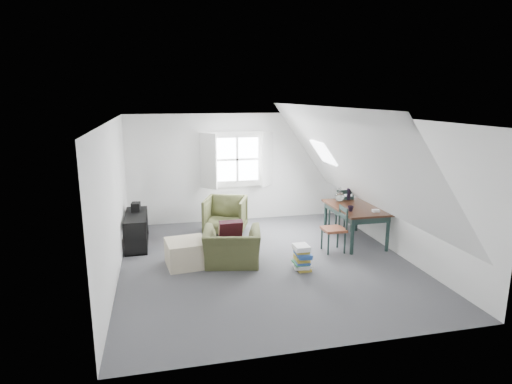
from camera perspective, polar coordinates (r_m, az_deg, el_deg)
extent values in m
plane|color=#48484C|center=(7.71, 1.28, -9.29)|extent=(5.50, 5.50, 0.00)
plane|color=white|center=(7.16, 1.38, 9.59)|extent=(5.50, 5.50, 0.00)
plane|color=white|center=(9.97, -2.56, 3.26)|extent=(5.00, 0.00, 5.00)
plane|color=white|center=(4.82, 9.44, -7.36)|extent=(5.00, 0.00, 5.00)
plane|color=white|center=(7.16, -18.47, -1.20)|extent=(0.00, 5.50, 5.50)
plane|color=white|center=(8.30, 18.30, 0.67)|extent=(0.00, 5.50, 5.50)
plane|color=white|center=(7.02, -11.03, 3.34)|extent=(3.19, 5.50, 4.48)
plane|color=white|center=(7.76, 12.54, 4.16)|extent=(3.19, 5.50, 4.48)
cube|color=white|center=(9.92, -2.55, 4.38)|extent=(1.30, 0.04, 1.30)
cube|color=white|center=(9.67, -6.36, 4.09)|extent=(0.35, 0.35, 1.25)
cube|color=white|center=(9.91, 1.49, 4.38)|extent=(0.35, 0.35, 1.25)
cube|color=white|center=(9.91, -2.54, 4.37)|extent=(1.00, 0.02, 1.00)
cube|color=white|center=(9.89, -2.52, 4.35)|extent=(1.08, 0.04, 0.05)
cube|color=white|center=(9.89, -2.52, 4.35)|extent=(0.05, 0.04, 1.08)
cube|color=white|center=(8.94, 8.98, 5.22)|extent=(0.35, 0.75, 0.47)
imported|color=#414526|center=(7.63, -3.18, -9.56)|extent=(1.12, 1.02, 0.63)
imported|color=#414526|center=(9.29, -4.06, -5.42)|extent=(1.09, 1.10, 0.78)
cube|color=#380F19|center=(7.58, -3.43, -5.25)|extent=(0.42, 0.25, 0.43)
cube|color=#BCAF8E|center=(7.59, -9.25, -8.03)|extent=(0.75, 0.75, 0.45)
cube|color=black|center=(8.76, 13.13, -2.02)|extent=(0.88, 1.46, 0.04)
cube|color=#1B2E2A|center=(8.78, 13.10, -2.52)|extent=(0.78, 1.36, 0.12)
cylinder|color=#1B2E2A|center=(8.14, 12.71, -5.81)|extent=(0.07, 0.07, 0.69)
cylinder|color=#1B2E2A|center=(8.47, 17.13, -5.34)|extent=(0.07, 0.07, 0.69)
cylinder|color=#1B2E2A|center=(9.28, 9.26, -3.35)|extent=(0.07, 0.07, 0.69)
cylinder|color=#1B2E2A|center=(9.57, 13.27, -3.04)|extent=(0.07, 0.07, 0.69)
sphere|color=silver|center=(9.06, 11.08, -0.59)|extent=(0.20, 0.20, 0.20)
cylinder|color=silver|center=(9.03, 11.12, 0.20)|extent=(0.06, 0.06, 0.11)
cylinder|color=black|center=(9.25, 12.25, -0.28)|extent=(0.08, 0.08, 0.25)
cylinder|color=#3F2D1E|center=(9.19, 12.33, 1.37)|extent=(0.03, 0.05, 0.44)
cylinder|color=#3F2D1E|center=(9.20, 12.39, 1.39)|extent=(0.04, 0.06, 0.44)
cylinder|color=#3F2D1E|center=(9.18, 12.30, 1.36)|extent=(0.05, 0.07, 0.44)
imported|color=black|center=(8.38, 12.49, -2.51)|extent=(0.12, 0.12, 0.10)
cube|color=white|center=(8.45, 15.69, -2.41)|extent=(0.14, 0.10, 0.04)
cube|color=brown|center=(9.49, 11.23, -2.24)|extent=(0.45, 0.45, 0.05)
cylinder|color=#1B2E2A|center=(9.79, 11.70, -3.32)|extent=(0.04, 0.04, 0.46)
cylinder|color=#1B2E2A|center=(9.47, 12.61, -3.90)|extent=(0.04, 0.04, 0.46)
cylinder|color=#1B2E2A|center=(9.65, 9.74, -3.47)|extent=(0.04, 0.04, 0.46)
cylinder|color=#1B2E2A|center=(9.33, 10.59, -4.07)|extent=(0.04, 0.04, 0.46)
cylinder|color=#1B2E2A|center=(9.33, 12.81, -1.09)|extent=(0.04, 0.04, 0.48)
cylinder|color=#1B2E2A|center=(9.18, 10.77, -1.22)|extent=(0.04, 0.04, 0.48)
cube|color=#1B2E2A|center=(9.21, 11.85, 0.01)|extent=(0.36, 0.03, 0.09)
cube|color=#1B2E2A|center=(9.24, 11.81, -0.83)|extent=(0.36, 0.03, 0.06)
cube|color=brown|center=(8.20, 10.31, -4.91)|extent=(0.41, 0.41, 0.05)
cylinder|color=#1B2E2A|center=(8.36, 8.76, -6.15)|extent=(0.03, 0.03, 0.41)
cylinder|color=#1B2E2A|center=(8.48, 10.84, -5.95)|extent=(0.03, 0.03, 0.41)
cylinder|color=#1B2E2A|center=(8.07, 9.62, -6.88)|extent=(0.03, 0.03, 0.41)
cylinder|color=#1B2E2A|center=(8.20, 11.75, -6.66)|extent=(0.03, 0.03, 0.41)
cylinder|color=#1B2E2A|center=(8.36, 11.08, -3.09)|extent=(0.03, 0.03, 0.43)
cylinder|color=#1B2E2A|center=(8.07, 12.02, -3.70)|extent=(0.03, 0.03, 0.43)
cube|color=#1B2E2A|center=(8.17, 11.60, -2.22)|extent=(0.03, 0.33, 0.08)
cube|color=#1B2E2A|center=(8.20, 11.56, -3.07)|extent=(0.03, 0.33, 0.06)
cube|color=black|center=(8.85, -15.52, -6.72)|extent=(0.41, 1.24, 0.03)
cube|color=black|center=(8.75, -15.63, -4.91)|extent=(0.41, 1.24, 0.03)
cube|color=black|center=(8.67, -15.75, -2.96)|extent=(0.41, 1.24, 0.03)
cube|color=black|center=(8.18, -15.81, -6.17)|extent=(0.41, 0.03, 0.62)
cube|color=black|center=(9.33, -15.48, -3.81)|extent=(0.41, 0.03, 0.62)
cube|color=#264C99|center=(8.47, -15.66, -6.80)|extent=(0.19, 0.21, 0.23)
cube|color=red|center=(8.91, -15.54, -5.82)|extent=(0.19, 0.25, 0.23)
cube|color=white|center=(8.52, -15.74, -4.53)|extent=(0.19, 0.23, 0.21)
cube|color=black|center=(8.89, -15.72, -1.95)|extent=(0.18, 0.24, 0.18)
cube|color=#B29933|center=(7.43, 6.26, -10.09)|extent=(0.23, 0.30, 0.04)
cube|color=white|center=(7.43, 6.00, -9.80)|extent=(0.29, 0.33, 0.04)
cube|color=white|center=(7.41, 6.36, -9.56)|extent=(0.24, 0.32, 0.04)
cube|color=#337F4C|center=(7.38, 5.94, -9.35)|extent=(0.24, 0.30, 0.03)
cube|color=#264C99|center=(7.36, 6.19, -9.19)|extent=(0.26, 0.34, 0.03)
cube|color=#B29933|center=(7.37, 6.12, -8.93)|extent=(0.23, 0.30, 0.03)
cube|color=#B29933|center=(7.37, 6.13, -8.63)|extent=(0.26, 0.33, 0.04)
cube|color=#264C99|center=(7.33, 6.44, -8.45)|extent=(0.26, 0.34, 0.04)
cube|color=#264C99|center=(7.31, 6.28, -8.19)|extent=(0.27, 0.33, 0.04)
cube|color=#B29933|center=(7.34, 6.09, -7.77)|extent=(0.24, 0.31, 0.04)
cube|color=white|center=(7.32, 6.03, -7.50)|extent=(0.25, 0.28, 0.05)
cube|color=white|center=(7.31, 6.07, -7.19)|extent=(0.25, 0.30, 0.04)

